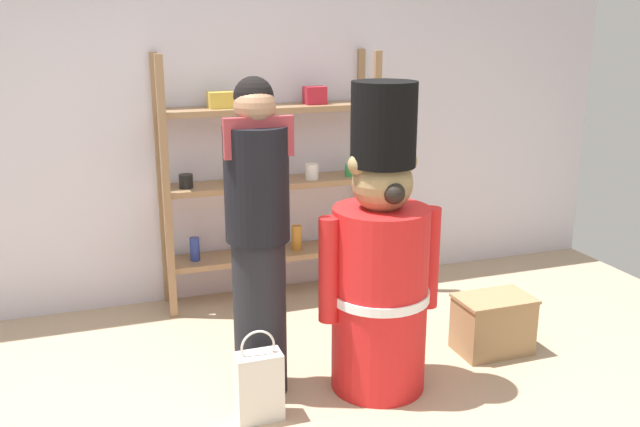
{
  "coord_description": "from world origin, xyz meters",
  "views": [
    {
      "loc": [
        -0.86,
        -2.65,
        1.96
      ],
      "look_at": [
        0.28,
        0.6,
        1.0
      ],
      "focal_mm": 38.92,
      "sensor_mm": 36.0,
      "label": 1
    }
  ],
  "objects_px": {
    "teddy_bear_guard": "(380,266)",
    "person_shopper": "(258,236)",
    "merchandise_shelf": "(270,180)",
    "display_crate": "(493,324)",
    "shopping_bag": "(259,385)"
  },
  "relations": [
    {
      "from": "teddy_bear_guard",
      "to": "person_shopper",
      "type": "bearing_deg",
      "value": 165.47
    },
    {
      "from": "teddy_bear_guard",
      "to": "shopping_bag",
      "type": "relative_size",
      "value": 3.42
    },
    {
      "from": "merchandise_shelf",
      "to": "person_shopper",
      "type": "xyz_separation_m",
      "value": [
        -0.42,
        -1.3,
        0.02
      ]
    },
    {
      "from": "merchandise_shelf",
      "to": "display_crate",
      "type": "relative_size",
      "value": 3.86
    },
    {
      "from": "merchandise_shelf",
      "to": "display_crate",
      "type": "bearing_deg",
      "value": -51.99
    },
    {
      "from": "person_shopper",
      "to": "shopping_bag",
      "type": "height_order",
      "value": "person_shopper"
    },
    {
      "from": "shopping_bag",
      "to": "person_shopper",
      "type": "bearing_deg",
      "value": 73.16
    },
    {
      "from": "display_crate",
      "to": "teddy_bear_guard",
      "type": "bearing_deg",
      "value": -169.93
    },
    {
      "from": "shopping_bag",
      "to": "display_crate",
      "type": "bearing_deg",
      "value": 9.58
    },
    {
      "from": "shopping_bag",
      "to": "display_crate",
      "type": "height_order",
      "value": "shopping_bag"
    },
    {
      "from": "merchandise_shelf",
      "to": "shopping_bag",
      "type": "xyz_separation_m",
      "value": [
        -0.5,
        -1.58,
        -0.68
      ]
    },
    {
      "from": "shopping_bag",
      "to": "display_crate",
      "type": "xyz_separation_m",
      "value": [
        1.53,
        0.26,
        -0.01
      ]
    },
    {
      "from": "merchandise_shelf",
      "to": "display_crate",
      "type": "distance_m",
      "value": 1.81
    },
    {
      "from": "person_shopper",
      "to": "shopping_bag",
      "type": "distance_m",
      "value": 0.76
    },
    {
      "from": "teddy_bear_guard",
      "to": "person_shopper",
      "type": "xyz_separation_m",
      "value": [
        -0.62,
        0.16,
        0.19
      ]
    }
  ]
}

